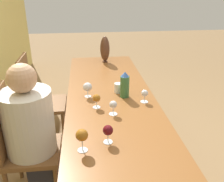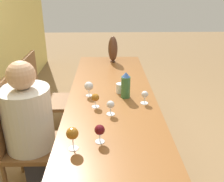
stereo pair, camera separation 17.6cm
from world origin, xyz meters
name	(u,v)px [view 1 (the left image)]	position (x,y,z in m)	size (l,w,h in m)	color
ground_plane	(110,157)	(0.00, 0.00, 0.00)	(14.00, 14.00, 0.00)	olive
dining_table	(110,101)	(0.00, 0.00, 0.67)	(2.51, 0.80, 0.74)	brown
water_bottle	(125,85)	(-0.07, -0.13, 0.86)	(0.08, 0.08, 0.24)	#336638
water_tumbler	(118,88)	(0.03, -0.08, 0.79)	(0.08, 0.08, 0.09)	silver
vase	(105,49)	(1.01, -0.04, 0.92)	(0.12, 0.12, 0.34)	#4C2D1E
wine_glass_0	(82,136)	(-0.83, 0.26, 0.85)	(0.08, 0.08, 0.15)	silver
wine_glass_1	(96,99)	(-0.25, 0.14, 0.82)	(0.07, 0.07, 0.12)	silver
wine_glass_2	(108,131)	(-0.76, 0.10, 0.83)	(0.07, 0.07, 0.13)	silver
wine_glass_3	(88,87)	(-0.03, 0.21, 0.84)	(0.08, 0.08, 0.14)	silver
wine_glass_4	(113,105)	(-0.39, 0.02, 0.82)	(0.07, 0.07, 0.12)	silver
wine_glass_5	(145,94)	(-0.20, -0.28, 0.82)	(0.07, 0.07, 0.11)	silver
chair_near	(22,143)	(-0.39, 0.76, 0.52)	(0.44, 0.44, 1.00)	brown
chair_far	(38,98)	(0.48, 0.76, 0.52)	(0.44, 0.44, 1.00)	brown
person_near	(32,131)	(-0.39, 0.67, 0.63)	(0.40, 0.40, 1.19)	#2D2D38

